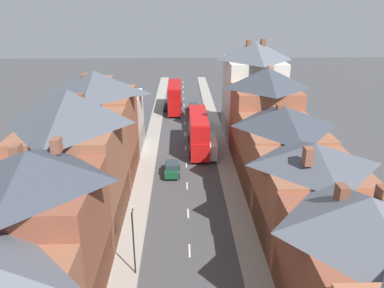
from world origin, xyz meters
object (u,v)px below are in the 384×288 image
object	(u,v)px
car_far_grey	(168,106)
car_parked_left_b	(203,122)
street_lamp	(134,238)
car_near_silver	(195,116)
double_decker_bus_mid_street	(198,131)
double_decker_bus_lead	(175,97)
car_mid_white	(176,93)
car_near_blue	(194,107)
delivery_van	(209,147)
car_parked_right_a	(172,168)

from	to	relation	value
car_far_grey	car_parked_left_b	bearing A→B (deg)	-60.35
street_lamp	car_parked_left_b	bearing A→B (deg)	78.59
car_near_silver	car_far_grey	size ratio (longest dim) A/B	0.94
double_decker_bus_mid_street	double_decker_bus_lead	bearing A→B (deg)	99.84
car_near_silver	car_mid_white	world-z (taller)	car_mid_white
car_near_blue	car_mid_white	distance (m)	13.30
car_mid_white	street_lamp	world-z (taller)	street_lamp
car_near_blue	car_mid_white	size ratio (longest dim) A/B	1.19
double_decker_bus_lead	car_near_blue	bearing A→B (deg)	-8.49
car_parked_left_b	delivery_van	size ratio (longest dim) A/B	0.85
car_parked_right_a	car_parked_left_b	size ratio (longest dim) A/B	0.92
car_near_blue	car_mid_white	bearing A→B (deg)	105.70
car_near_silver	street_lamp	size ratio (longest dim) A/B	0.71
car_near_silver	car_far_grey	bearing A→B (deg)	123.83
double_decker_bus_mid_street	car_parked_right_a	bearing A→B (deg)	-114.11
double_decker_bus_lead	delivery_van	world-z (taller)	double_decker_bus_lead
car_parked_right_a	street_lamp	xyz separation A→B (m)	(-2.45, -17.76, 2.40)
delivery_van	double_decker_bus_lead	bearing A→B (deg)	102.05
car_near_blue	car_parked_left_b	distance (m)	9.66
car_parked_right_a	double_decker_bus_mid_street	bearing A→B (deg)	65.89
double_decker_bus_mid_street	street_lamp	distance (m)	26.49
car_parked_left_b	street_lamp	bearing A→B (deg)	-101.41
car_near_silver	street_lamp	bearing A→B (deg)	-98.60
car_near_silver	car_mid_white	distance (m)	19.13
double_decker_bus_mid_street	car_near_blue	world-z (taller)	double_decker_bus_mid_street
car_near_silver	car_parked_left_b	bearing A→B (deg)	-70.06
car_near_blue	car_far_grey	distance (m)	5.08
car_far_grey	street_lamp	distance (m)	47.40
double_decker_bus_mid_street	car_far_grey	xyz separation A→B (m)	(-4.89, 21.54, -1.97)
car_near_blue	delivery_van	distance (m)	22.49
car_mid_white	street_lamp	distance (m)	58.90
car_mid_white	car_far_grey	size ratio (longest dim) A/B	0.92
delivery_van	street_lamp	distance (m)	24.74
double_decker_bus_lead	car_mid_white	xyz separation A→B (m)	(0.01, 12.26, -2.00)
car_near_blue	delivery_van	size ratio (longest dim) A/B	0.87
double_decker_bus_mid_street	car_mid_white	size ratio (longest dim) A/B	2.84
double_decker_bus_mid_street	car_near_silver	distance (m)	14.37
car_near_blue	street_lamp	xyz separation A→B (m)	(-6.05, -46.00, 2.39)
car_mid_white	delivery_van	size ratio (longest dim) A/B	0.73
double_decker_bus_lead	car_near_silver	bearing A→B (deg)	-61.05
car_parked_left_b	delivery_van	xyz separation A→B (m)	(0.00, -12.88, 0.54)
car_mid_white	car_far_grey	xyz separation A→B (m)	(-1.30, -11.48, 0.04)
double_decker_bus_lead	car_parked_right_a	bearing A→B (deg)	-89.98
double_decker_bus_mid_street	car_far_grey	bearing A→B (deg)	102.79
car_parked_right_a	street_lamp	world-z (taller)	street_lamp
car_near_silver	car_parked_left_b	xyz separation A→B (m)	(1.30, -3.58, 0.00)
delivery_van	street_lamp	world-z (taller)	street_lamp
double_decker_bus_lead	car_parked_left_b	distance (m)	11.42
car_parked_left_b	car_far_grey	distance (m)	12.53
double_decker_bus_lead	street_lamp	bearing A→B (deg)	-93.00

